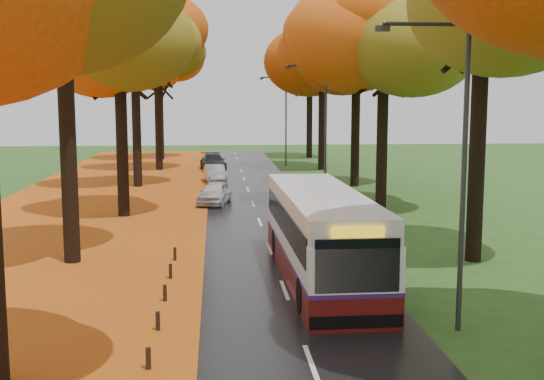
{
  "coord_description": "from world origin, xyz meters",
  "views": [
    {
      "loc": [
        -2.15,
        -8.86,
        6.08
      ],
      "look_at": [
        0.0,
        16.79,
        2.6
      ],
      "focal_mm": 45.0,
      "sensor_mm": 36.0,
      "label": 1
    }
  ],
  "objects": [
    {
      "name": "car_white",
      "position": [
        -2.19,
        29.95,
        0.68
      ],
      "size": [
        2.31,
        3.99,
        1.28
      ],
      "primitive_type": "imported",
      "rotation": [
        0.0,
        0.0,
        -0.23
      ],
      "color": "silver",
      "rests_on": "road"
    },
    {
      "name": "streetlamp_near",
      "position": [
        3.95,
        8.0,
        4.71
      ],
      "size": [
        2.45,
        0.18,
        8.0
      ],
      "color": "#333538",
      "rests_on": "ground"
    },
    {
      "name": "road",
      "position": [
        0.0,
        25.0,
        0.02
      ],
      "size": [
        6.5,
        90.0,
        0.04
      ],
      "primitive_type": "cube",
      "color": "black",
      "rests_on": "ground"
    },
    {
      "name": "streetlamp_far",
      "position": [
        3.95,
        52.0,
        4.71
      ],
      "size": [
        2.45,
        0.18,
        8.0
      ],
      "color": "#333538",
      "rests_on": "ground"
    },
    {
      "name": "trees_left",
      "position": [
        -7.18,
        27.06,
        9.53
      ],
      "size": [
        9.2,
        74.0,
        13.88
      ],
      "color": "black",
      "rests_on": "ground"
    },
    {
      "name": "centre_line",
      "position": [
        0.0,
        25.0,
        0.04
      ],
      "size": [
        0.12,
        90.0,
        0.01
      ],
      "primitive_type": "cube",
      "color": "silver",
      "rests_on": "road"
    },
    {
      "name": "leaf_verge",
      "position": [
        -9.0,
        25.0,
        0.01
      ],
      "size": [
        12.0,
        90.0,
        0.02
      ],
      "primitive_type": "cube",
      "color": "maroon",
      "rests_on": "ground"
    },
    {
      "name": "trees_right",
      "position": [
        7.19,
        26.91,
        9.69
      ],
      "size": [
        9.3,
        74.2,
        13.96
      ],
      "color": "black",
      "rests_on": "ground"
    },
    {
      "name": "leaf_drift",
      "position": [
        -3.05,
        25.0,
        0.04
      ],
      "size": [
        0.9,
        90.0,
        0.01
      ],
      "primitive_type": "cube",
      "color": "orange",
      "rests_on": "road"
    },
    {
      "name": "car_dark",
      "position": [
        -2.34,
        48.82,
        0.72
      ],
      "size": [
        2.42,
        4.9,
        1.37
      ],
      "primitive_type": "imported",
      "rotation": [
        0.0,
        0.0,
        0.11
      ],
      "color": "black",
      "rests_on": "road"
    },
    {
      "name": "bus",
      "position": [
        1.37,
        13.45,
        1.58
      ],
      "size": [
        2.72,
        11.18,
        2.93
      ],
      "rotation": [
        0.0,
        0.0,
        0.02
      ],
      "color": "#540F0D",
      "rests_on": "road"
    },
    {
      "name": "streetlamp_mid",
      "position": [
        3.95,
        30.0,
        4.71
      ],
      "size": [
        2.45,
        0.18,
        8.0
      ],
      "color": "#333538",
      "rests_on": "ground"
    },
    {
      "name": "car_silver",
      "position": [
        -2.18,
        40.16,
        0.67
      ],
      "size": [
        1.76,
        3.96,
        1.26
      ],
      "primitive_type": "imported",
      "rotation": [
        0.0,
        0.0,
        0.11
      ],
      "color": "gray",
      "rests_on": "road"
    }
  ]
}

